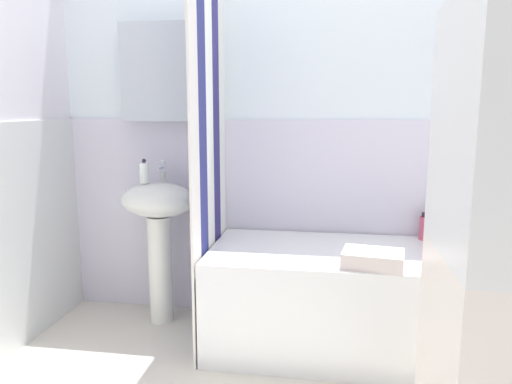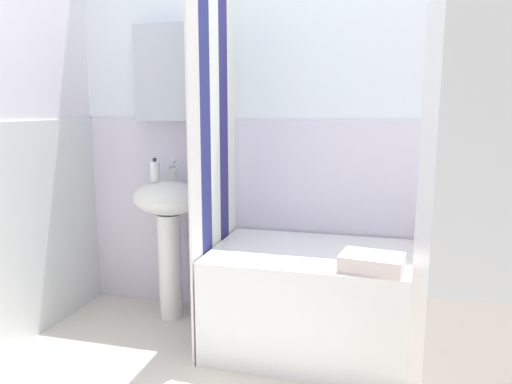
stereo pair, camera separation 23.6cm
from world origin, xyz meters
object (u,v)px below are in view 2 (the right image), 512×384
(lotion_bottle, at_px, (437,232))
(shampoo_bottle, at_px, (476,235))
(bathtub, at_px, (360,304))
(body_wash_bottle, at_px, (454,231))
(conditioner_bottle, at_px, (497,230))
(towel_folded, at_px, (372,263))
(soap_dispenser, at_px, (155,171))
(sink, at_px, (169,219))

(lotion_bottle, bearing_deg, shampoo_bottle, -0.09)
(bathtub, relative_size, body_wash_bottle, 9.18)
(bathtub, distance_m, shampoo_bottle, 0.72)
(bathtub, height_order, lotion_bottle, lotion_bottle)
(conditioner_bottle, distance_m, towel_folded, 0.80)
(shampoo_bottle, xyz_separation_m, towel_folded, (-0.52, -0.53, -0.03))
(bathtub, bearing_deg, soap_dispenser, 173.10)
(shampoo_bottle, distance_m, body_wash_bottle, 0.11)
(soap_dispenser, bearing_deg, lotion_bottle, 5.02)
(soap_dispenser, relative_size, body_wash_bottle, 0.84)
(soap_dispenser, bearing_deg, bathtub, -6.90)
(body_wash_bottle, distance_m, towel_folded, 0.68)
(soap_dispenser, relative_size, towel_folded, 0.51)
(sink, height_order, conditioner_bottle, sink)
(towel_folded, bearing_deg, soap_dispenser, 162.84)
(lotion_bottle, bearing_deg, bathtub, -143.05)
(bathtub, relative_size, lotion_bottle, 9.95)
(bathtub, bearing_deg, shampoo_bottle, 26.39)
(soap_dispenser, bearing_deg, conditioner_bottle, 3.52)
(towel_folded, bearing_deg, shampoo_bottle, 45.54)
(soap_dispenser, bearing_deg, sink, 14.45)
(shampoo_bottle, bearing_deg, conditioner_bottle, -13.87)
(towel_folded, bearing_deg, lotion_bottle, 58.53)
(conditioner_bottle, distance_m, lotion_bottle, 0.29)
(sink, distance_m, shampoo_bottle, 1.72)
(lotion_bottle, xyz_separation_m, towel_folded, (-0.32, -0.53, -0.03))
(soap_dispenser, distance_m, towel_folded, 1.36)
(conditioner_bottle, height_order, shampoo_bottle, conditioner_bottle)
(bathtub, distance_m, lotion_bottle, 0.58)
(sink, distance_m, conditioner_bottle, 1.81)
(bathtub, height_order, towel_folded, towel_folded)
(conditioner_bottle, bearing_deg, towel_folded, -140.55)
(conditioner_bottle, xyz_separation_m, shampoo_bottle, (-0.10, 0.02, -0.04))
(soap_dispenser, relative_size, shampoo_bottle, 0.95)
(shampoo_bottle, bearing_deg, sink, -175.96)
(shampoo_bottle, bearing_deg, towel_folded, -134.46)
(sink, height_order, soap_dispenser, soap_dispenser)
(soap_dispenser, distance_m, conditioner_bottle, 1.90)
(bathtub, xyz_separation_m, body_wash_bottle, (0.47, 0.30, 0.35))
(conditioner_bottle, bearing_deg, sink, -176.91)
(soap_dispenser, height_order, bathtub, soap_dispenser)
(bathtub, bearing_deg, conditioner_bottle, 21.34)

